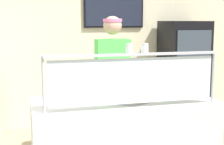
{
  "coord_description": "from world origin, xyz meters",
  "views": [
    {
      "loc": [
        -0.07,
        -2.67,
        1.71
      ],
      "look_at": [
        0.77,
        0.4,
        1.22
      ],
      "focal_mm": 54.1,
      "sensor_mm": 36.0,
      "label": 1
    }
  ],
  "objects_px": {
    "parmesan_shaker": "(129,49)",
    "worker_figure": "(113,82)",
    "pizza_tray": "(128,98)",
    "pizza_server": "(133,96)",
    "drink_fridge": "(183,73)",
    "pepper_flake_shaker": "(145,49)"
  },
  "relations": [
    {
      "from": "pizza_server",
      "to": "pepper_flake_shaker",
      "type": "xyz_separation_m",
      "value": [
        0.01,
        -0.27,
        0.48
      ]
    },
    {
      "from": "pizza_server",
      "to": "drink_fridge",
      "type": "xyz_separation_m",
      "value": [
        1.54,
        1.97,
        -0.14
      ]
    },
    {
      "from": "parmesan_shaker",
      "to": "worker_figure",
      "type": "height_order",
      "value": "worker_figure"
    },
    {
      "from": "parmesan_shaker",
      "to": "pepper_flake_shaker",
      "type": "height_order",
      "value": "parmesan_shaker"
    },
    {
      "from": "pepper_flake_shaker",
      "to": "drink_fridge",
      "type": "bearing_deg",
      "value": 55.74
    },
    {
      "from": "pizza_server",
      "to": "drink_fridge",
      "type": "distance_m",
      "value": 2.51
    },
    {
      "from": "parmesan_shaker",
      "to": "pizza_server",
      "type": "bearing_deg",
      "value": 64.26
    },
    {
      "from": "parmesan_shaker",
      "to": "worker_figure",
      "type": "relative_size",
      "value": 0.05
    },
    {
      "from": "parmesan_shaker",
      "to": "pepper_flake_shaker",
      "type": "xyz_separation_m",
      "value": [
        0.14,
        0.0,
        -0.0
      ]
    },
    {
      "from": "worker_figure",
      "to": "parmesan_shaker",
      "type": "bearing_deg",
      "value": -97.11
    },
    {
      "from": "parmesan_shaker",
      "to": "drink_fridge",
      "type": "bearing_deg",
      "value": 53.37
    },
    {
      "from": "pizza_tray",
      "to": "worker_figure",
      "type": "relative_size",
      "value": 0.25
    },
    {
      "from": "pizza_server",
      "to": "worker_figure",
      "type": "height_order",
      "value": "worker_figure"
    },
    {
      "from": "worker_figure",
      "to": "drink_fridge",
      "type": "relative_size",
      "value": 1.03
    },
    {
      "from": "pizza_tray",
      "to": "pizza_server",
      "type": "relative_size",
      "value": 1.59
    },
    {
      "from": "pizza_server",
      "to": "worker_figure",
      "type": "distance_m",
      "value": 0.7
    },
    {
      "from": "parmesan_shaker",
      "to": "worker_figure",
      "type": "xyz_separation_m",
      "value": [
        0.12,
        0.97,
        -0.46
      ]
    },
    {
      "from": "parmesan_shaker",
      "to": "drink_fridge",
      "type": "distance_m",
      "value": 2.87
    },
    {
      "from": "pizza_tray",
      "to": "worker_figure",
      "type": "bearing_deg",
      "value": 86.88
    },
    {
      "from": "pizza_tray",
      "to": "worker_figure",
      "type": "height_order",
      "value": "worker_figure"
    },
    {
      "from": "pepper_flake_shaker",
      "to": "drink_fridge",
      "type": "height_order",
      "value": "drink_fridge"
    },
    {
      "from": "pizza_server",
      "to": "drink_fridge",
      "type": "relative_size",
      "value": 0.16
    }
  ]
}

